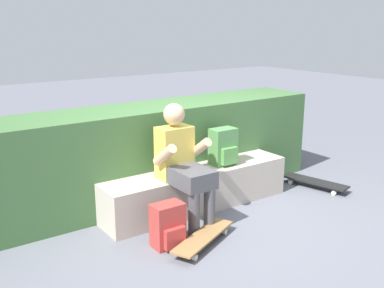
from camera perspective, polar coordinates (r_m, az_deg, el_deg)
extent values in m
plane|color=slate|center=(4.59, 4.07, -9.79)|extent=(24.00, 24.00, 0.00)
cube|color=#B9AC9D|center=(4.84, 0.78, -5.67)|extent=(2.15, 0.43, 0.43)
cube|color=gold|center=(4.45, -2.23, -1.07)|extent=(0.34, 0.22, 0.52)
sphere|color=#D8AD84|center=(4.36, -2.28, 3.80)|extent=(0.21, 0.21, 0.21)
cube|color=#4C4C51|center=(4.26, 0.07, -4.28)|extent=(0.32, 0.40, 0.17)
cylinder|color=#4C4C51|center=(4.21, 0.25, -8.93)|extent=(0.11, 0.11, 0.43)
cylinder|color=#4C4C51|center=(4.31, 2.22, -8.37)|extent=(0.11, 0.11, 0.43)
cylinder|color=#D8AD84|center=(4.23, -3.48, -1.41)|extent=(0.09, 0.33, 0.27)
cylinder|color=#D8AD84|center=(4.44, 0.91, -0.57)|extent=(0.09, 0.33, 0.27)
cube|color=olive|center=(4.12, 1.43, -11.60)|extent=(0.81, 0.51, 0.02)
cylinder|color=silver|center=(4.39, 2.37, -10.59)|extent=(0.06, 0.05, 0.05)
cylinder|color=silver|center=(4.33, 4.15, -11.01)|extent=(0.06, 0.05, 0.05)
cylinder|color=silver|center=(3.96, -1.58, -13.62)|extent=(0.06, 0.05, 0.05)
cylinder|color=silver|center=(3.89, 0.35, -14.16)|extent=(0.06, 0.05, 0.05)
cube|color=black|center=(5.64, 15.26, -4.59)|extent=(0.38, 0.82, 0.02)
cylinder|color=silver|center=(5.72, 12.37, -4.72)|extent=(0.04, 0.06, 0.05)
cylinder|color=silver|center=(5.84, 13.09, -4.33)|extent=(0.04, 0.06, 0.05)
cylinder|color=silver|center=(5.49, 17.50, -5.92)|extent=(0.04, 0.06, 0.05)
cylinder|color=silver|center=(5.62, 18.13, -5.48)|extent=(0.04, 0.06, 0.05)
cube|color=#51894C|center=(4.90, 3.94, -0.31)|extent=(0.28, 0.18, 0.40)
cube|color=#589A4A|center=(4.84, 4.78, -1.52)|extent=(0.20, 0.05, 0.18)
cube|color=#B23833|center=(4.06, -3.07, -10.18)|extent=(0.28, 0.18, 0.40)
cube|color=#C13732|center=(4.00, -2.16, -11.80)|extent=(0.20, 0.05, 0.18)
cube|color=#406839|center=(4.99, -7.14, -1.39)|extent=(4.57, 0.73, 1.05)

